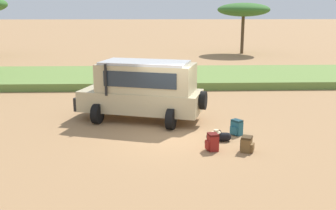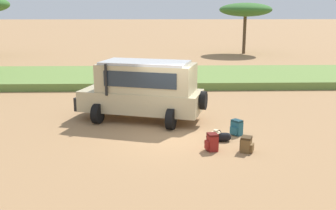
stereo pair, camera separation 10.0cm
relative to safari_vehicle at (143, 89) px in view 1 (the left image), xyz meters
name	(u,v)px [view 1 (the left image)]	position (x,y,z in m)	size (l,w,h in m)	color
ground_plane	(172,136)	(1.06, -2.13, -1.29)	(320.00, 320.00, 0.00)	#9E754C
grass_bank	(163,77)	(1.06, 9.31, -1.07)	(120.00, 7.00, 0.44)	olive
safari_vehicle	(143,89)	(0.00, 0.00, 0.00)	(5.46, 3.58, 2.44)	tan
backpack_beside_front_wheel	(212,142)	(2.31, -3.71, -1.01)	(0.45, 0.42, 0.58)	maroon
backpack_cluster_center	(247,144)	(3.41, -3.87, -1.05)	(0.49, 0.48, 0.51)	brown
backpack_near_rear_wheel	(237,128)	(3.43, -2.12, -1.02)	(0.48, 0.48, 0.56)	#235B6B
duffel_bag_low_black_case	(219,137)	(2.67, -2.80, -1.13)	(0.87, 0.34, 0.41)	black
acacia_tree_centre_back	(244,10)	(9.52, 24.48, 3.07)	(5.23, 5.43, 5.06)	brown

